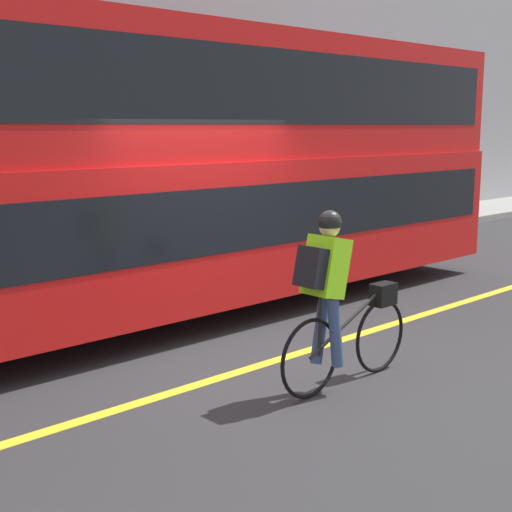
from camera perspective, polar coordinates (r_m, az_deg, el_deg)
ground_plane at (r=7.60m, az=0.36°, el=-8.29°), size 80.00×80.00×0.00m
road_center_line at (r=7.51m, az=1.08°, el=-8.50°), size 50.00×0.14×0.01m
sidewalk_curb at (r=11.65m, az=-16.98°, el=-1.74°), size 60.00×2.04×0.16m
bus at (r=9.25m, az=-6.07°, el=7.70°), size 10.41×2.60×3.60m
cyclist_on_bike at (r=6.58m, az=6.38°, el=-3.11°), size 1.77×0.32×1.69m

